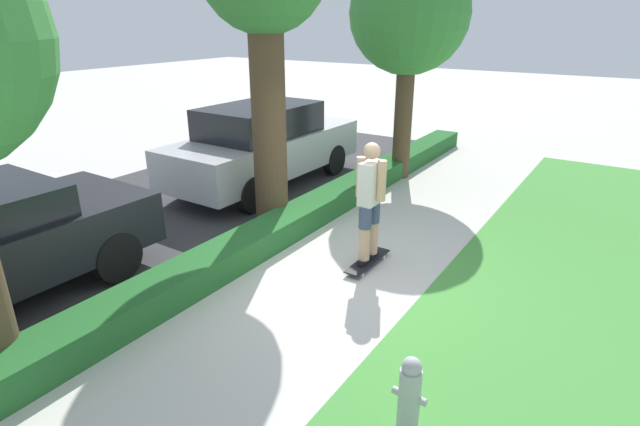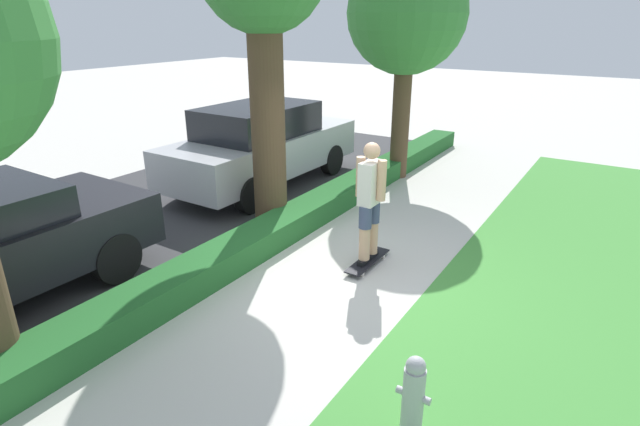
{
  "view_description": "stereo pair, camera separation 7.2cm",
  "coord_description": "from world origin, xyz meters",
  "views": [
    {
      "loc": [
        -5.25,
        -2.95,
        3.34
      ],
      "look_at": [
        0.21,
        0.6,
        0.78
      ],
      "focal_mm": 28.0,
      "sensor_mm": 36.0,
      "label": 1
    },
    {
      "loc": [
        -5.29,
        -2.89,
        3.34
      ],
      "look_at": [
        0.21,
        0.6,
        0.78
      ],
      "focal_mm": 28.0,
      "sensor_mm": 36.0,
      "label": 2
    }
  ],
  "objects": [
    {
      "name": "ground_plane",
      "position": [
        0.0,
        0.0,
        0.0
      ],
      "size": [
        60.0,
        60.0,
        0.0
      ],
      "primitive_type": "plane",
      "color": "beige"
    },
    {
      "name": "grass_lawn_strip",
      "position": [
        0.0,
        -3.0,
        0.01
      ],
      "size": [
        16.54,
        4.0,
        0.01
      ],
      "color": "#47933D",
      "rests_on": "ground_plane"
    },
    {
      "name": "street_asphalt",
      "position": [
        0.0,
        4.2,
        0.0
      ],
      "size": [
        16.54,
        5.0,
        0.01
      ],
      "color": "#38383A",
      "rests_on": "ground_plane"
    },
    {
      "name": "hedge_row",
      "position": [
        0.0,
        1.6,
        0.19
      ],
      "size": [
        16.54,
        0.6,
        0.39
      ],
      "color": "#236028",
      "rests_on": "ground_plane"
    },
    {
      "name": "skateboard",
      "position": [
        0.51,
        -0.02,
        0.07
      ],
      "size": [
        0.97,
        0.24,
        0.09
      ],
      "color": "black",
      "rests_on": "ground_plane"
    },
    {
      "name": "skater_person",
      "position": [
        0.51,
        -0.02,
        1.01
      ],
      "size": [
        0.5,
        0.44,
        1.73
      ],
      "color": "black",
      "rests_on": "skateboard"
    },
    {
      "name": "tree_far",
      "position": [
        4.77,
        1.43,
        3.37
      ],
      "size": [
        2.43,
        2.43,
        4.64
      ],
      "color": "brown",
      "rests_on": "ground_plane"
    },
    {
      "name": "parked_car_middle",
      "position": [
        2.65,
        3.58,
        0.88
      ],
      "size": [
        4.64,
        1.83,
        1.7
      ],
      "rotation": [
        0.0,
        0.0,
        -0.01
      ],
      "color": "#B7B7BC",
      "rests_on": "ground_plane"
    },
    {
      "name": "fire_hydrant",
      "position": [
        -2.06,
        -1.77,
        0.39
      ],
      "size": [
        0.19,
        0.3,
        0.77
      ],
      "color": "#ADADB2",
      "rests_on": "ground_plane"
    }
  ]
}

